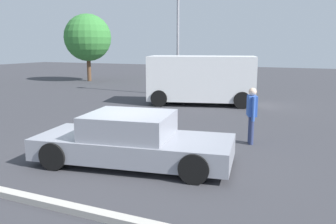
% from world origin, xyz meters
% --- Properties ---
extents(ground_plane, '(80.00, 80.00, 0.00)m').
position_xyz_m(ground_plane, '(0.00, 0.00, 0.00)').
color(ground_plane, '#38383D').
extents(sedan_foreground, '(4.84, 2.53, 1.21)m').
position_xyz_m(sedan_foreground, '(0.28, -0.24, 0.56)').
color(sedan_foreground, gray).
rests_on(sedan_foreground, ground_plane).
extents(dog, '(0.71, 0.35, 0.46)m').
position_xyz_m(dog, '(-2.09, 2.42, 0.29)').
color(dog, beige).
rests_on(dog, ground_plane).
extents(van_white, '(5.32, 3.34, 2.29)m').
position_xyz_m(van_white, '(-0.99, 8.63, 1.23)').
color(van_white, white).
rests_on(van_white, ground_plane).
extents(pedestrian, '(0.37, 0.54, 1.61)m').
position_xyz_m(pedestrian, '(2.52, 2.60, 0.95)').
color(pedestrian, navy).
rests_on(pedestrian, ground_plane).
extents(parking_curb, '(8.10, 0.20, 0.12)m').
position_xyz_m(parking_curb, '(0.00, -2.83, 0.06)').
color(parking_curb, '#B7B2A8').
rests_on(parking_curb, ground_plane).
extents(light_post_near, '(0.44, 0.44, 6.58)m').
position_xyz_m(light_post_near, '(-3.18, 11.00, 4.45)').
color(light_post_near, gray).
rests_on(light_post_near, ground_plane).
extents(tree_back_center, '(3.64, 3.64, 5.21)m').
position_xyz_m(tree_back_center, '(-12.69, 15.65, 3.38)').
color(tree_back_center, brown).
rests_on(tree_back_center, ground_plane).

